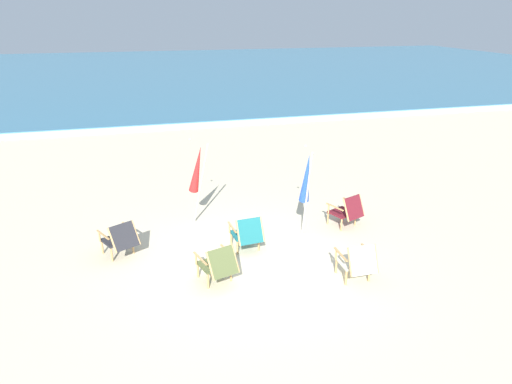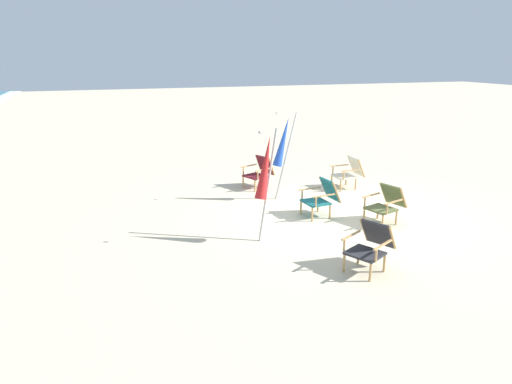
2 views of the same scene
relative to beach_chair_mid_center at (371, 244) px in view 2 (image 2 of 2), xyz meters
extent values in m
plane|color=beige|center=(2.45, -0.85, -0.42)|extent=(80.00, 80.00, 0.00)
cube|color=#28282D|center=(-0.08, 0.15, -0.10)|extent=(0.68, 0.67, 0.04)
cube|color=#28282D|center=(0.09, -0.18, 0.12)|extent=(0.58, 0.49, 0.46)
cylinder|color=tan|center=(-0.39, 0.23, -0.26)|extent=(0.04, 0.04, 0.32)
cylinder|color=tan|center=(0.03, 0.45, -0.26)|extent=(0.04, 0.04, 0.32)
cylinder|color=tan|center=(-0.19, -0.15, -0.26)|extent=(0.04, 0.04, 0.32)
cylinder|color=tan|center=(0.23, 0.07, -0.26)|extent=(0.04, 0.04, 0.32)
cube|color=tan|center=(-0.32, 0.00, 0.12)|extent=(0.28, 0.48, 0.02)
cylinder|color=tan|center=(-0.41, 0.17, 0.01)|extent=(0.04, 0.04, 0.22)
cube|color=tan|center=(0.18, 0.26, 0.12)|extent=(0.28, 0.48, 0.02)
cylinder|color=tan|center=(0.09, 0.43, 0.01)|extent=(0.04, 0.04, 0.22)
cylinder|color=tan|center=(-0.13, -0.30, 0.12)|extent=(0.18, 0.29, 0.47)
cylinder|color=tan|center=(0.32, -0.06, 0.12)|extent=(0.18, 0.29, 0.47)
cube|color=#515B33|center=(1.69, -1.32, -0.10)|extent=(0.64, 0.61, 0.04)
cube|color=#515B33|center=(1.80, -1.67, 0.12)|extent=(0.56, 0.42, 0.47)
cylinder|color=tan|center=(1.40, -1.18, -0.26)|extent=(0.04, 0.04, 0.32)
cylinder|color=tan|center=(1.85, -1.04, -0.26)|extent=(0.04, 0.04, 0.32)
cylinder|color=tan|center=(1.53, -1.59, -0.26)|extent=(0.04, 0.04, 0.32)
cylinder|color=tan|center=(1.98, -1.46, -0.26)|extent=(0.04, 0.04, 0.32)
cube|color=tan|center=(1.43, -1.42, 0.12)|extent=(0.19, 0.52, 0.02)
cylinder|color=tan|center=(1.37, -1.24, 0.01)|extent=(0.04, 0.04, 0.22)
cube|color=tan|center=(1.96, -1.25, 0.12)|extent=(0.19, 0.52, 0.02)
cylinder|color=tan|center=(1.91, -1.07, 0.01)|extent=(0.04, 0.04, 0.22)
cylinder|color=tan|center=(1.55, -1.75, 0.12)|extent=(0.13, 0.29, 0.47)
cylinder|color=tan|center=(2.04, -1.60, 0.12)|extent=(0.13, 0.29, 0.47)
cube|color=maroon|center=(4.98, 0.24, -0.10)|extent=(0.66, 0.64, 0.04)
cube|color=maroon|center=(5.11, -0.08, 0.14)|extent=(0.55, 0.40, 0.49)
cylinder|color=tan|center=(4.68, 0.35, -0.26)|extent=(0.04, 0.04, 0.32)
cylinder|color=tan|center=(5.12, 0.53, -0.26)|extent=(0.04, 0.04, 0.32)
cylinder|color=tan|center=(4.85, -0.05, -0.26)|extent=(0.04, 0.04, 0.32)
cylinder|color=tan|center=(5.28, 0.13, -0.26)|extent=(0.04, 0.04, 0.32)
cube|color=tan|center=(4.73, 0.11, 0.12)|extent=(0.23, 0.50, 0.02)
cylinder|color=tan|center=(4.66, 0.29, 0.01)|extent=(0.04, 0.04, 0.22)
cube|color=tan|center=(5.25, 0.33, 0.12)|extent=(0.23, 0.50, 0.02)
cylinder|color=tan|center=(5.18, 0.50, 0.01)|extent=(0.04, 0.04, 0.22)
cylinder|color=tan|center=(4.88, -0.17, 0.14)|extent=(0.13, 0.23, 0.50)
cylinder|color=tan|center=(5.35, 0.02, 0.14)|extent=(0.13, 0.23, 0.50)
cube|color=beige|center=(4.22, -1.91, -0.10)|extent=(0.52, 0.48, 0.04)
cube|color=beige|center=(4.23, -2.26, 0.13)|extent=(0.50, 0.26, 0.49)
cylinder|color=tan|center=(3.99, -1.69, -0.26)|extent=(0.04, 0.04, 0.32)
cylinder|color=tan|center=(4.46, -1.69, -0.26)|extent=(0.04, 0.04, 0.32)
cylinder|color=tan|center=(3.99, -2.12, -0.26)|extent=(0.04, 0.04, 0.32)
cylinder|color=tan|center=(4.46, -2.12, -0.26)|extent=(0.04, 0.04, 0.32)
cube|color=tan|center=(3.94, -1.93, 0.12)|extent=(0.04, 0.53, 0.02)
cylinder|color=tan|center=(3.94, -1.74, 0.01)|extent=(0.04, 0.04, 0.22)
cube|color=tan|center=(4.50, -1.92, 0.12)|extent=(0.04, 0.53, 0.02)
cylinder|color=tan|center=(4.50, -1.74, 0.01)|extent=(0.04, 0.04, 0.22)
cylinder|color=tan|center=(3.97, -2.26, 0.13)|extent=(0.04, 0.26, 0.49)
cylinder|color=tan|center=(4.48, -2.25, 0.13)|extent=(0.04, 0.26, 0.49)
cube|color=#196066|center=(2.53, -0.27, -0.10)|extent=(0.56, 0.53, 0.04)
cube|color=#196066|center=(2.56, -0.62, 0.13)|extent=(0.52, 0.30, 0.48)
cylinder|color=tan|center=(2.27, -0.08, -0.26)|extent=(0.04, 0.04, 0.32)
cylinder|color=tan|center=(2.74, -0.03, -0.26)|extent=(0.04, 0.04, 0.32)
cylinder|color=tan|center=(2.31, -0.51, -0.26)|extent=(0.04, 0.04, 0.32)
cylinder|color=tan|center=(2.78, -0.46, -0.26)|extent=(0.04, 0.04, 0.32)
cube|color=tan|center=(2.25, -0.32, 0.12)|extent=(0.09, 0.53, 0.02)
cylinder|color=tan|center=(2.23, -0.13, 0.01)|extent=(0.04, 0.04, 0.22)
cube|color=tan|center=(2.81, -0.26, 0.12)|extent=(0.09, 0.53, 0.02)
cylinder|color=tan|center=(2.79, -0.07, 0.01)|extent=(0.04, 0.04, 0.22)
cylinder|color=tan|center=(2.31, -0.64, 0.13)|extent=(0.07, 0.26, 0.49)
cylinder|color=tan|center=(2.81, -0.59, 0.13)|extent=(0.07, 0.26, 0.49)
cylinder|color=#B7B2A8|center=(1.82, 1.08, 0.59)|extent=(0.39, 0.50, 2.04)
cone|color=red|center=(1.76, 1.15, 0.95)|extent=(0.49, 0.55, 1.17)
sphere|color=#B7B2A8|center=(1.66, 1.30, 1.60)|extent=(0.06, 0.06, 0.06)
cylinder|color=#B7B2A8|center=(3.93, -0.16, 0.60)|extent=(0.08, 0.52, 2.05)
cone|color=blue|center=(3.94, -0.08, 0.96)|extent=(0.25, 0.49, 1.17)
sphere|color=#B7B2A8|center=(3.95, 0.08, 1.62)|extent=(0.06, 0.06, 0.06)
camera|label=1|loc=(0.58, -8.64, 4.27)|focal=32.00mm
camera|label=2|loc=(-5.74, 3.92, 2.89)|focal=32.00mm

